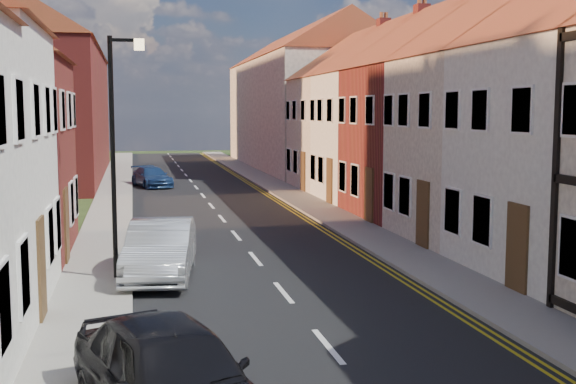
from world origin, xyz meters
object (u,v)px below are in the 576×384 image
object	(u,v)px
lamppost	(116,142)
car_mid	(161,249)
car_near	(171,377)
car_far	(152,177)

from	to	relation	value
lamppost	car_mid	bearing A→B (deg)	12.36
car_near	lamppost	bearing A→B (deg)	77.63
lamppost	car_near	bearing A→B (deg)	-84.72
car_near	car_mid	xyz separation A→B (m)	(0.21, 9.17, -0.02)
car_near	car_far	world-z (taller)	car_near
car_near	car_mid	bearing A→B (deg)	71.03
car_near	car_far	distance (m)	31.88
car_mid	car_near	bearing A→B (deg)	-83.48
car_far	lamppost	bearing A→B (deg)	-108.72
lamppost	car_far	size ratio (longest dim) A/B	1.54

